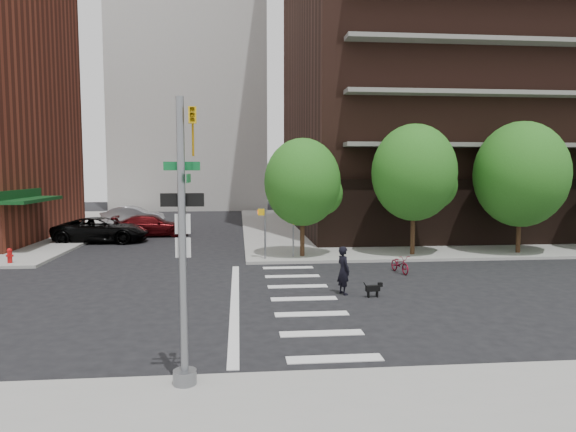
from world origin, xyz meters
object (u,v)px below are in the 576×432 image
object	(u,v)px
traffic_signal	(184,265)
parked_car_black	(102,230)
fire_hydrant	(10,255)
scooter	(400,264)
dog_walker	(343,270)
parked_car_maroon	(151,226)
parked_car_silver	(133,216)

from	to	relation	value
traffic_signal	parked_car_black	world-z (taller)	traffic_signal
traffic_signal	fire_hydrant	distance (m)	18.42
fire_hydrant	scooter	bearing A→B (deg)	-10.70
parked_car_black	scooter	bearing A→B (deg)	-123.08
parked_car_black	dog_walker	bearing A→B (deg)	-137.63
parked_car_maroon	scooter	xyz separation A→B (m)	(13.47, -14.38, -0.35)
parked_car_black	scooter	world-z (taller)	parked_car_black
traffic_signal	scooter	distance (m)	14.69
scooter	dog_walker	bearing A→B (deg)	-142.63
scooter	parked_car_silver	bearing A→B (deg)	116.48
parked_car_black	dog_walker	xyz separation A→B (m)	(12.78, -15.27, 0.09)
dog_walker	parked_car_silver	bearing A→B (deg)	7.86
traffic_signal	dog_walker	bearing A→B (deg)	58.02
fire_hydrant	parked_car_black	distance (m)	8.38
fire_hydrant	parked_car_silver	bearing A→B (deg)	82.76
parked_car_maroon	traffic_signal	bearing A→B (deg)	-174.91
parked_car_black	parked_car_silver	distance (m)	10.05
scooter	parked_car_black	bearing A→B (deg)	134.13
fire_hydrant	parked_car_silver	xyz separation A→B (m)	(2.30, 18.11, 0.29)
traffic_signal	parked_car_maroon	bearing A→B (deg)	100.88
dog_walker	scooter	bearing A→B (deg)	-61.21
fire_hydrant	parked_car_silver	distance (m)	18.26
parked_car_silver	scooter	distance (m)	26.98
parked_car_maroon	scooter	distance (m)	19.70
fire_hydrant	parked_car_black	bearing A→B (deg)	74.07
parked_car_silver	dog_walker	distance (m)	28.37
fire_hydrant	dog_walker	distance (m)	16.72
parked_car_maroon	parked_car_silver	size ratio (longest dim) A/B	1.03
fire_hydrant	parked_car_black	world-z (taller)	parked_car_black
dog_walker	fire_hydrant	bearing A→B (deg)	45.52
parked_car_maroon	dog_walker	world-z (taller)	dog_walker
fire_hydrant	scooter	xyz separation A→B (m)	(18.47, -3.49, -0.14)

